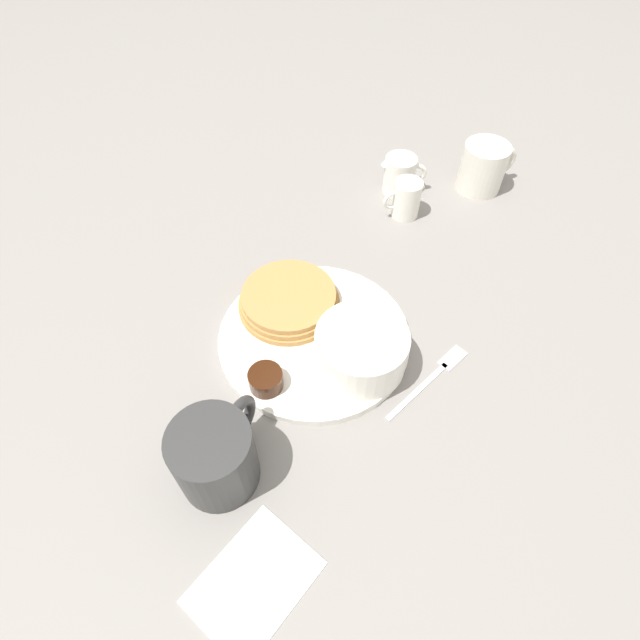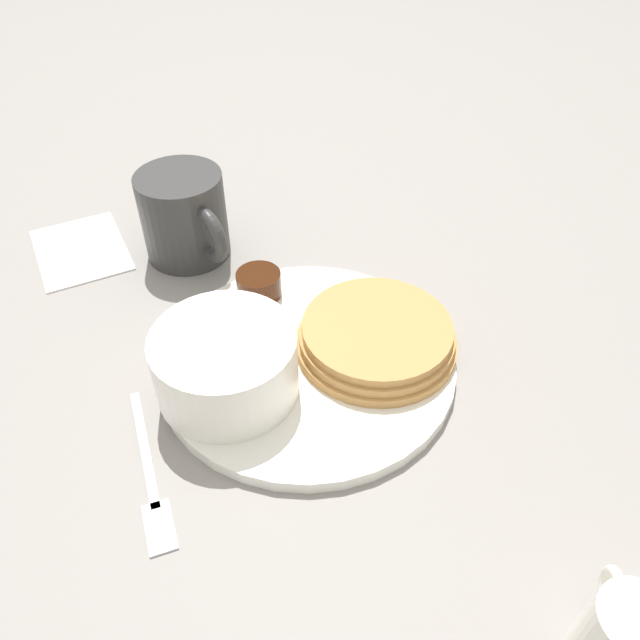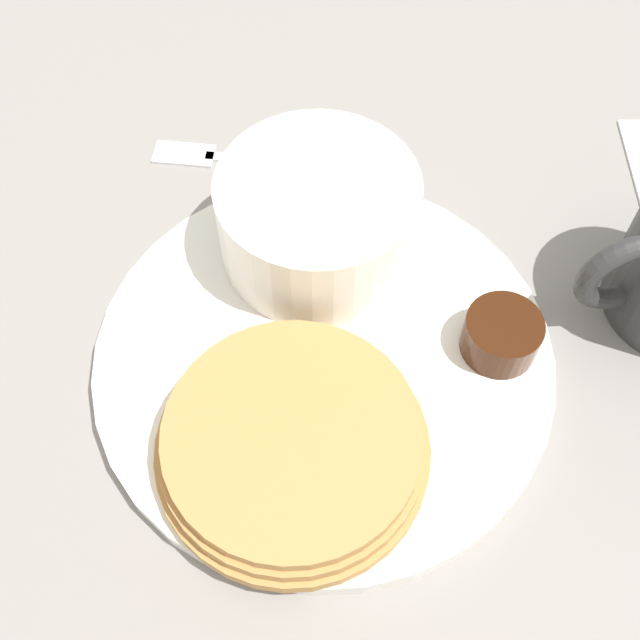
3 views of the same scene
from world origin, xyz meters
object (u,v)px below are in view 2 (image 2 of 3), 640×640
at_px(coffee_mug, 185,217).
at_px(creamer_pitcher_near, 622,639).
at_px(bowl, 225,362).
at_px(fork, 151,484).
at_px(plate, 308,361).

relative_size(coffee_mug, creamer_pitcher_near, 1.84).
height_order(bowl, fork, bowl).
bearing_deg(coffee_mug, fork, 159.16).
relative_size(bowl, coffee_mug, 0.96).
xyz_separation_m(bowl, fork, (-0.06, 0.08, -0.04)).
height_order(plate, coffee_mug, coffee_mug).
relative_size(plate, coffee_mug, 2.14).
distance_m(plate, fork, 0.17).
xyz_separation_m(plate, fork, (-0.07, 0.16, -0.00)).
bearing_deg(creamer_pitcher_near, coffee_mug, 13.31).
height_order(bowl, coffee_mug, coffee_mug).
bearing_deg(fork, bowl, -53.62).
bearing_deg(bowl, fork, 126.38).
bearing_deg(plate, creamer_pitcher_near, -166.94).
xyz_separation_m(coffee_mug, creamer_pitcher_near, (-0.51, -0.12, -0.01)).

